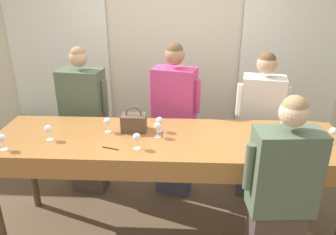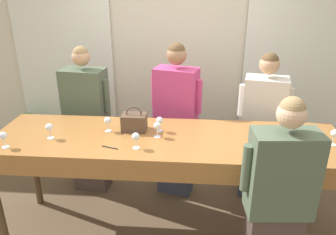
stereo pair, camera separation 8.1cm
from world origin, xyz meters
The scene contains 21 objects.
ground_plane centered at (0.00, 0.00, 0.00)m, with size 18.00×18.00×0.00m, color brown.
wall_back centered at (0.00, 1.62, 1.40)m, with size 12.00×0.06×2.80m.
curtain_panel_left centered at (-1.47, 1.56, 1.34)m, with size 1.27×0.03×2.69m.
curtain_panel_right centered at (1.47, 1.56, 1.34)m, with size 1.27×0.03×2.69m.
tasting_bar centered at (0.00, -0.02, 0.95)m, with size 3.06×0.84×1.04m.
wine_bottle centered at (1.03, 0.11, 1.16)m, with size 0.08×0.08×0.33m.
handbag centered at (-0.31, 0.13, 1.12)m, with size 0.22×0.16×0.23m.
wine_glass_front_left centered at (-0.23, -0.22, 1.14)m, with size 0.07×0.07×0.14m.
wine_glass_front_mid centered at (-0.09, 0.00, 1.14)m, with size 0.07×0.07×0.14m.
wine_glass_center_left centered at (-0.54, 0.08, 1.14)m, with size 0.07×0.07×0.14m.
wine_glass_center_mid centered at (-1.00, -0.10, 1.14)m, with size 0.07×0.07×0.14m.
wine_glass_center_right centered at (0.69, -0.34, 1.14)m, with size 0.07×0.07×0.14m.
wine_glass_back_left centered at (1.38, -0.04, 1.14)m, with size 0.07×0.07×0.14m.
wine_glass_back_mid centered at (-0.08, 0.12, 1.14)m, with size 0.07×0.07×0.14m.
wine_glass_back_right centered at (-1.30, -0.29, 1.14)m, with size 0.07×0.07×0.14m.
pen centered at (-0.45, -0.24, 1.04)m, with size 0.14×0.05×0.01m.
guest_olive_jacket centered at (-0.95, 0.70, 0.84)m, with size 0.57×0.32×1.69m.
guest_pink_top centered at (0.04, 0.70, 0.88)m, with size 0.55×0.36×1.74m.
guest_cream_sweater centered at (0.96, 0.70, 0.83)m, with size 0.54×0.35×1.65m.
host_pouring centered at (0.83, -0.60, 0.83)m, with size 0.56×0.28×1.64m.
potted_plant centered at (-1.95, 1.25, 0.38)m, with size 0.34×0.34×0.70m.
Camera 1 is at (0.13, -2.56, 2.30)m, focal length 35.00 mm.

